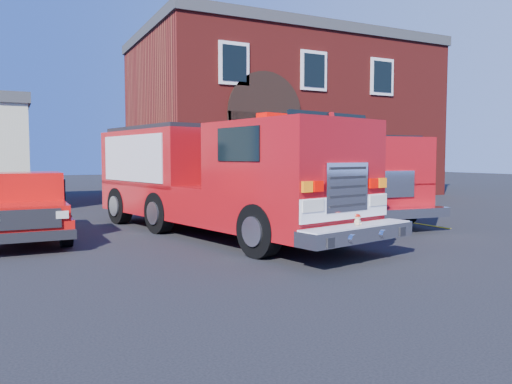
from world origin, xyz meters
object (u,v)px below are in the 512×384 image
fire_station (279,118)px  fire_engine (214,176)px  pickup_truck (25,207)px  secondary_truck (323,172)px

fire_station → fire_engine: bearing=-125.5°
fire_engine → pickup_truck: size_ratio=1.96×
pickup_truck → secondary_truck: bearing=4.6°
fire_engine → secondary_truck: 5.26m
fire_station → pickup_truck: (-13.35, -10.99, -3.46)m
fire_engine → pickup_truck: fire_engine is taller
secondary_truck → fire_engine: bearing=-156.8°
fire_station → fire_engine: fire_station is taller
fire_station → fire_engine: (-8.80, -12.32, -2.72)m
pickup_truck → secondary_truck: (9.37, 0.75, 0.73)m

